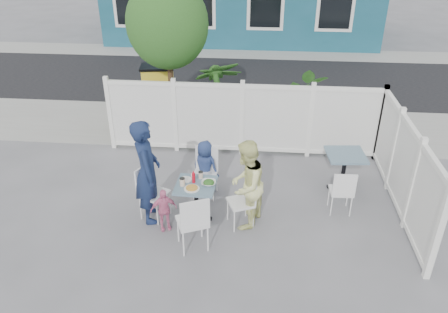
# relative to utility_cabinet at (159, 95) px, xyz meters

# --- Properties ---
(ground) EXTENTS (80.00, 80.00, 0.00)m
(ground) POSITION_rel_utility_cabinet_xyz_m (2.08, -4.00, -0.69)
(ground) COLOR slate
(near_sidewalk) EXTENTS (24.00, 2.60, 0.01)m
(near_sidewalk) POSITION_rel_utility_cabinet_xyz_m (2.08, -0.20, -0.69)
(near_sidewalk) COLOR gray
(near_sidewalk) RESTS_ON ground
(street) EXTENTS (24.00, 5.00, 0.01)m
(street) POSITION_rel_utility_cabinet_xyz_m (2.08, 3.50, -0.69)
(street) COLOR black
(street) RESTS_ON ground
(far_sidewalk) EXTENTS (24.00, 1.60, 0.01)m
(far_sidewalk) POSITION_rel_utility_cabinet_xyz_m (2.08, 6.60, -0.69)
(far_sidewalk) COLOR gray
(far_sidewalk) RESTS_ON ground
(fence_back) EXTENTS (5.86, 0.08, 1.60)m
(fence_back) POSITION_rel_utility_cabinet_xyz_m (2.18, -1.60, 0.09)
(fence_back) COLOR white
(fence_back) RESTS_ON ground
(fence_right) EXTENTS (0.08, 3.66, 1.60)m
(fence_right) POSITION_rel_utility_cabinet_xyz_m (5.08, -3.40, 0.09)
(fence_right) COLOR white
(fence_right) RESTS_ON ground
(tree) EXTENTS (1.80, 1.62, 3.59)m
(tree) POSITION_rel_utility_cabinet_xyz_m (0.48, -0.70, 1.90)
(tree) COLOR #382316
(tree) RESTS_ON ground
(utility_cabinet) EXTENTS (0.82, 0.64, 1.39)m
(utility_cabinet) POSITION_rel_utility_cabinet_xyz_m (0.00, 0.00, 0.00)
(utility_cabinet) COLOR gold
(utility_cabinet) RESTS_ON ground
(potted_shrub_a) EXTENTS (1.41, 1.41, 1.90)m
(potted_shrub_a) POSITION_rel_utility_cabinet_xyz_m (1.63, -0.90, 0.25)
(potted_shrub_a) COLOR #26531A
(potted_shrub_a) RESTS_ON ground
(potted_shrub_b) EXTENTS (1.71, 1.79, 1.54)m
(potted_shrub_b) POSITION_rel_utility_cabinet_xyz_m (3.44, -1.00, 0.08)
(potted_shrub_b) COLOR #26531A
(potted_shrub_b) RESTS_ON ground
(main_table) EXTENTS (0.69, 0.69, 0.70)m
(main_table) POSITION_rel_utility_cabinet_xyz_m (1.55, -4.10, -0.15)
(main_table) COLOR #426B7B
(main_table) RESTS_ON ground
(spare_table) EXTENTS (0.76, 0.76, 0.74)m
(spare_table) POSITION_rel_utility_cabinet_xyz_m (4.20, -2.86, -0.12)
(spare_table) COLOR #426B7B
(spare_table) RESTS_ON ground
(chair_left) EXTENTS (0.56, 0.57, 0.96)m
(chair_left) POSITION_rel_utility_cabinet_xyz_m (0.75, -4.07, -0.13)
(chair_left) COLOR white
(chair_left) RESTS_ON ground
(chair_right) EXTENTS (0.53, 0.53, 0.91)m
(chair_right) POSITION_rel_utility_cabinet_xyz_m (2.38, -4.15, -0.17)
(chair_right) COLOR white
(chair_right) RESTS_ON ground
(chair_back) EXTENTS (0.45, 0.44, 0.94)m
(chair_back) POSITION_rel_utility_cabinet_xyz_m (1.61, -3.28, -0.15)
(chair_back) COLOR white
(chair_back) RESTS_ON ground
(chair_near) EXTENTS (0.59, 0.58, 0.99)m
(chair_near) POSITION_rel_utility_cabinet_xyz_m (1.63, -4.90, -0.11)
(chair_near) COLOR white
(chair_near) RESTS_ON ground
(chair_spare) EXTENTS (0.40, 0.39, 0.86)m
(chair_spare) POSITION_rel_utility_cabinet_xyz_m (4.04, -3.71, -0.19)
(chair_spare) COLOR white
(chair_spare) RESTS_ON ground
(man) EXTENTS (0.61, 0.77, 1.84)m
(man) POSITION_rel_utility_cabinet_xyz_m (0.74, -4.13, 0.23)
(man) COLOR #172448
(man) RESTS_ON ground
(woman) EXTENTS (0.79, 0.90, 1.56)m
(woman) POSITION_rel_utility_cabinet_xyz_m (2.39, -4.16, 0.09)
(woman) COLOR #E2E74A
(woman) RESTS_ON ground
(boy) EXTENTS (0.60, 0.51, 1.05)m
(boy) POSITION_rel_utility_cabinet_xyz_m (1.58, -3.21, -0.17)
(boy) COLOR navy
(boy) RESTS_ON ground
(toddler) EXTENTS (0.49, 0.35, 0.77)m
(toddler) POSITION_rel_utility_cabinet_xyz_m (1.05, -4.42, -0.31)
(toddler) COLOR pink
(toddler) RESTS_ON ground
(plate_main) EXTENTS (0.26, 0.26, 0.02)m
(plate_main) POSITION_rel_utility_cabinet_xyz_m (1.50, -4.25, 0.02)
(plate_main) COLOR white
(plate_main) RESTS_ON main_table
(plate_side) EXTENTS (0.21, 0.21, 0.01)m
(plate_side) POSITION_rel_utility_cabinet_xyz_m (1.35, -3.98, 0.02)
(plate_side) COLOR white
(plate_side) RESTS_ON main_table
(salad_bowl) EXTENTS (0.24, 0.24, 0.06)m
(salad_bowl) POSITION_rel_utility_cabinet_xyz_m (1.76, -4.09, 0.04)
(salad_bowl) COLOR white
(salad_bowl) RESTS_ON main_table
(coffee_cup_a) EXTENTS (0.09, 0.09, 0.13)m
(coffee_cup_a) POSITION_rel_utility_cabinet_xyz_m (1.33, -4.15, 0.08)
(coffee_cup_a) COLOR beige
(coffee_cup_a) RESTS_ON main_table
(coffee_cup_b) EXTENTS (0.08, 0.08, 0.12)m
(coffee_cup_b) POSITION_rel_utility_cabinet_xyz_m (1.60, -3.90, 0.07)
(coffee_cup_b) COLOR beige
(coffee_cup_b) RESTS_ON main_table
(ketchup_bottle) EXTENTS (0.06, 0.06, 0.18)m
(ketchup_bottle) POSITION_rel_utility_cabinet_xyz_m (1.50, -4.04, 0.10)
(ketchup_bottle) COLOR red
(ketchup_bottle) RESTS_ON main_table
(salt_shaker) EXTENTS (0.03, 0.03, 0.07)m
(salt_shaker) POSITION_rel_utility_cabinet_xyz_m (1.44, -3.88, 0.04)
(salt_shaker) COLOR white
(salt_shaker) RESTS_ON main_table
(pepper_shaker) EXTENTS (0.03, 0.03, 0.07)m
(pepper_shaker) POSITION_rel_utility_cabinet_xyz_m (1.47, -3.85, 0.05)
(pepper_shaker) COLOR black
(pepper_shaker) RESTS_ON main_table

